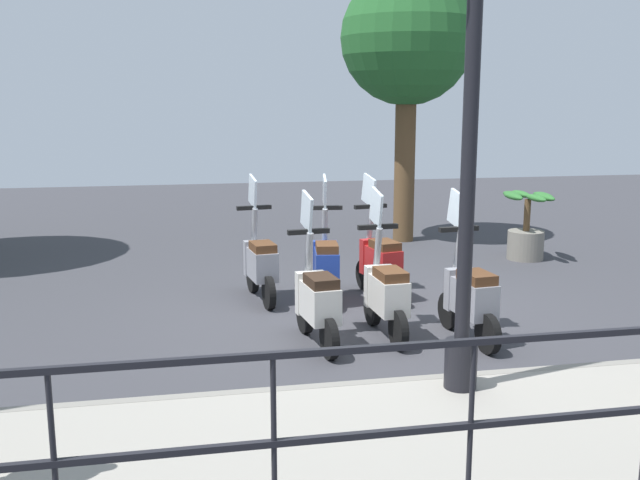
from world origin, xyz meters
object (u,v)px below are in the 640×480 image
Objects in this scene: scooter_far_2 at (260,263)px; scooter_near_0 at (469,295)px; tree_distant at (407,41)px; scooter_near_2 at (317,299)px; potted_palm at (526,231)px; scooter_near_1 at (385,292)px; scooter_far_0 at (379,261)px; lamp_post_near at (468,171)px; scooter_far_1 at (326,263)px.

scooter_near_0 is at bearing -142.39° from scooter_far_2.
tree_distant is 3.01× the size of scooter_near_2.
potted_palm is 0.69× the size of scooter_near_1.
scooter_near_0 is 1.00× the size of scooter_near_2.
lamp_post_near is at bearing 165.38° from scooter_far_0.
scooter_near_1 is at bearing 134.86° from potted_palm.
lamp_post_near reaches higher than scooter_near_0.
scooter_far_0 is 1.00× the size of scooter_far_2.
scooter_far_2 is at bearing 31.51° from scooter_near_1.
scooter_near_2 is 1.00× the size of scooter_far_1.
scooter_far_0 is (1.46, -0.35, 0.00)m from scooter_near_1.
potted_palm is at bearing -56.75° from scooter_near_2.
lamp_post_near is 6.04m from potted_palm.
scooter_near_2 reaches higher than potted_palm.
potted_palm is (-1.84, -1.42, -2.99)m from tree_distant.
scooter_far_1 is at bearing 149.22° from tree_distant.
tree_distant is 5.11m from scooter_far_1.
scooter_near_0 is (-3.48, 2.41, 0.04)m from potted_palm.
scooter_far_1 is 0.81m from scooter_far_2.
scooter_far_2 is at bearing 139.27° from tree_distant.
scooter_far_1 and scooter_far_2 have the same top height.
tree_distant is at bearing 37.62° from potted_palm.
scooter_far_1 reaches higher than potted_palm.
scooter_near_0 and scooter_near_1 have the same top height.
scooter_near_2 is (1.64, 0.88, -1.43)m from lamp_post_near.
scooter_far_1 is at bearing 8.03° from lamp_post_near.
scooter_near_1 is at bearing 156.06° from scooter_far_0.
lamp_post_near is 3.56m from scooter_far_1.
potted_palm is at bearing -142.38° from tree_distant.
scooter_far_0 is at bearing -4.03° from lamp_post_near.
lamp_post_near is 3.54m from scooter_far_0.
scooter_far_2 is (3.41, 1.25, -1.43)m from lamp_post_near.
tree_distant is at bearing -48.33° from scooter_far_2.
scooter_near_1 is at bearing 64.91° from scooter_near_0.
scooter_far_0 and scooter_far_2 have the same top height.
lamp_post_near is 2.60× the size of scooter_far_2.
lamp_post_near reaches higher than scooter_far_2.
scooter_near_1 and scooter_near_2 have the same top height.
lamp_post_near is 2.17m from scooter_near_0.
scooter_far_2 is at bearing 85.17° from scooter_far_1.
scooter_far_2 is (0.18, 0.79, 0.00)m from scooter_far_1.
tree_distant is 5.37m from scooter_far_2.
scooter_near_2 is at bearing 28.11° from lamp_post_near.
scooter_near_1 is (0.29, 0.81, 0.00)m from scooter_near_0.
lamp_post_near is 2.28m from scooter_near_1.
scooter_far_1 is (1.59, -0.42, 0.00)m from scooter_near_2.
tree_distant is 6.11m from scooter_near_1.
scooter_near_0 is at bearing 145.37° from potted_palm.
scooter_near_0 is at bearing -24.86° from lamp_post_near.
scooter_far_0 is (3.24, -0.23, -1.43)m from lamp_post_near.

